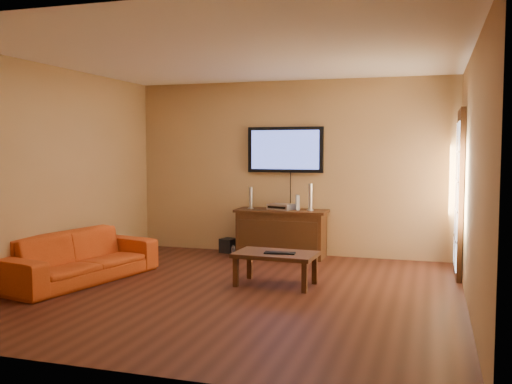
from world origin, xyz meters
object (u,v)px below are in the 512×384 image
at_px(speaker_left, 251,199).
at_px(media_console, 281,233).
at_px(game_console, 297,202).
at_px(sofa, 79,249).
at_px(television, 285,150).
at_px(coffee_table, 276,257).
at_px(keyboard, 280,253).
at_px(speaker_right, 310,198).
at_px(bottle, 233,251).
at_px(av_receiver, 282,207).
at_px(subwoofer, 229,245).

bearing_deg(speaker_left, media_console, 0.74).
bearing_deg(game_console, sofa, -153.04).
xyz_separation_m(sofa, speaker_left, (1.51, 2.30, 0.47)).
relative_size(television, coffee_table, 1.19).
relative_size(speaker_left, game_console, 1.48).
distance_m(television, game_console, 0.85).
bearing_deg(keyboard, game_console, 96.81).
height_order(media_console, coffee_table, media_console).
bearing_deg(speaker_left, keyboard, -62.65).
bearing_deg(game_console, keyboard, -102.61).
height_order(sofa, speaker_right, speaker_right).
height_order(television, bottle, television).
xyz_separation_m(av_receiver, game_console, (0.24, 0.02, 0.07)).
height_order(television, av_receiver, television).
height_order(av_receiver, subwoofer, av_receiver).
bearing_deg(speaker_left, bottle, -130.28).
bearing_deg(bottle, speaker_right, 11.76).
distance_m(television, av_receiver, 0.89).
bearing_deg(speaker_right, coffee_table, -91.56).
xyz_separation_m(media_console, television, (-0.00, 0.22, 1.27)).
xyz_separation_m(media_console, av_receiver, (-0.01, 0.02, 0.40)).
bearing_deg(speaker_right, subwoofer, 176.52).
height_order(media_console, subwoofer, media_console).
xyz_separation_m(sofa, game_console, (2.24, 2.35, 0.43)).
xyz_separation_m(coffee_table, subwoofer, (-1.29, 1.87, -0.23)).
bearing_deg(av_receiver, coffee_table, -58.21).
height_order(av_receiver, bottle, av_receiver).
distance_m(game_console, keyboard, 1.96).
height_order(game_console, keyboard, game_console).
height_order(sofa, subwoofer, sofa).
xyz_separation_m(game_console, keyboard, (0.23, -1.90, -0.42)).
xyz_separation_m(media_console, keyboard, (0.47, -1.86, 0.05)).
height_order(speaker_left, subwoofer, speaker_left).
height_order(media_console, sofa, sofa).
bearing_deg(coffee_table, keyboard, -40.53).
xyz_separation_m(coffee_table, speaker_right, (0.05, 1.79, 0.56)).
height_order(television, sofa, television).
bearing_deg(television, media_console, -90.00).
relative_size(av_receiver, game_console, 1.66).
bearing_deg(media_console, game_console, 10.42).
bearing_deg(keyboard, coffee_table, 139.47).
relative_size(speaker_right, game_console, 1.79).
relative_size(sofa, game_console, 9.09).
distance_m(av_receiver, game_console, 0.26).
distance_m(television, subwoofer, 1.77).
bearing_deg(bottle, speaker_left, 49.72).
distance_m(coffee_table, av_receiver, 1.91).
bearing_deg(sofa, game_console, -30.95).
height_order(speaker_left, game_console, speaker_left).
xyz_separation_m(speaker_left, keyboard, (0.96, -1.85, -0.47)).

